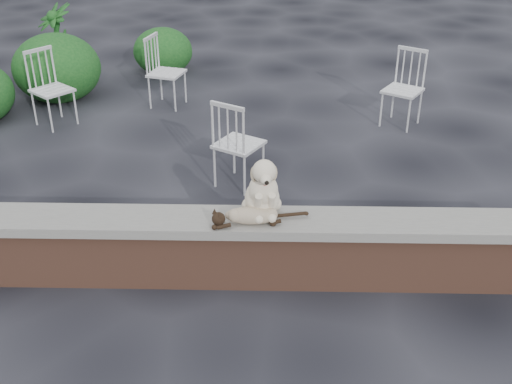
{
  "coord_description": "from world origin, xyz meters",
  "views": [
    {
      "loc": [
        0.54,
        -4.12,
        3.08
      ],
      "look_at": [
        0.44,
        0.2,
        0.7
      ],
      "focal_mm": 44.12,
      "sensor_mm": 36.0,
      "label": 1
    }
  ],
  "objects_px": {
    "cat": "(251,215)",
    "chair_c": "(239,143)",
    "chair_d": "(403,89)",
    "chair_a": "(52,89)",
    "dog": "(262,184)",
    "chair_e": "(166,72)",
    "potted_plant_b": "(58,42)"
  },
  "relations": [
    {
      "from": "chair_e",
      "to": "potted_plant_b",
      "type": "height_order",
      "value": "potted_plant_b"
    },
    {
      "from": "chair_e",
      "to": "potted_plant_b",
      "type": "xyz_separation_m",
      "value": [
        -1.76,
        1.1,
        0.08
      ]
    },
    {
      "from": "cat",
      "to": "dog",
      "type": "bearing_deg",
      "value": 53.62
    },
    {
      "from": "chair_d",
      "to": "chair_e",
      "type": "bearing_deg",
      "value": -158.63
    },
    {
      "from": "dog",
      "to": "chair_e",
      "type": "relative_size",
      "value": 0.55
    },
    {
      "from": "chair_a",
      "to": "chair_d",
      "type": "bearing_deg",
      "value": -48.36
    },
    {
      "from": "chair_d",
      "to": "chair_c",
      "type": "height_order",
      "value": "same"
    },
    {
      "from": "dog",
      "to": "chair_d",
      "type": "xyz_separation_m",
      "value": [
        1.68,
        3.2,
        -0.37
      ]
    },
    {
      "from": "dog",
      "to": "chair_e",
      "type": "height_order",
      "value": "dog"
    },
    {
      "from": "chair_a",
      "to": "potted_plant_b",
      "type": "height_order",
      "value": "potted_plant_b"
    },
    {
      "from": "chair_d",
      "to": "chair_e",
      "type": "relative_size",
      "value": 1.0
    },
    {
      "from": "chair_c",
      "to": "potted_plant_b",
      "type": "xyz_separation_m",
      "value": [
        -2.83,
        3.34,
        0.08
      ]
    },
    {
      "from": "cat",
      "to": "potted_plant_b",
      "type": "relative_size",
      "value": 0.8
    },
    {
      "from": "dog",
      "to": "cat",
      "type": "relative_size",
      "value": 0.58
    },
    {
      "from": "dog",
      "to": "chair_e",
      "type": "bearing_deg",
      "value": 100.82
    },
    {
      "from": "chair_a",
      "to": "chair_e",
      "type": "distance_m",
      "value": 1.48
    },
    {
      "from": "chair_e",
      "to": "cat",
      "type": "bearing_deg",
      "value": -146.82
    },
    {
      "from": "dog",
      "to": "chair_e",
      "type": "distance_m",
      "value": 4.05
    },
    {
      "from": "dog",
      "to": "chair_a",
      "type": "xyz_separation_m",
      "value": [
        -2.63,
        3.11,
        -0.37
      ]
    },
    {
      "from": "chair_c",
      "to": "potted_plant_b",
      "type": "distance_m",
      "value": 4.38
    },
    {
      "from": "cat",
      "to": "chair_d",
      "type": "distance_m",
      "value": 3.79
    },
    {
      "from": "chair_d",
      "to": "chair_a",
      "type": "height_order",
      "value": "same"
    },
    {
      "from": "potted_plant_b",
      "to": "dog",
      "type": "bearing_deg",
      "value": -57.85
    },
    {
      "from": "dog",
      "to": "chair_d",
      "type": "relative_size",
      "value": 0.55
    },
    {
      "from": "chair_a",
      "to": "potted_plant_b",
      "type": "bearing_deg",
      "value": 54.55
    },
    {
      "from": "chair_d",
      "to": "chair_a",
      "type": "distance_m",
      "value": 4.32
    },
    {
      "from": "dog",
      "to": "potted_plant_b",
      "type": "xyz_separation_m",
      "value": [
        -3.08,
        4.91,
        -0.28
      ]
    },
    {
      "from": "dog",
      "to": "potted_plant_b",
      "type": "distance_m",
      "value": 5.8
    },
    {
      "from": "cat",
      "to": "potted_plant_b",
      "type": "height_order",
      "value": "potted_plant_b"
    },
    {
      "from": "dog",
      "to": "cat",
      "type": "bearing_deg",
      "value": -126.38
    },
    {
      "from": "cat",
      "to": "chair_c",
      "type": "xyz_separation_m",
      "value": [
        -0.18,
        1.72,
        -0.19
      ]
    },
    {
      "from": "cat",
      "to": "chair_a",
      "type": "height_order",
      "value": "chair_a"
    }
  ]
}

